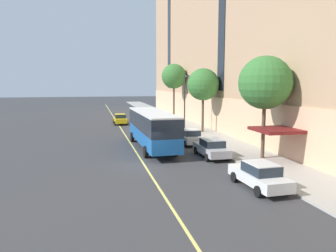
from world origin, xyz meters
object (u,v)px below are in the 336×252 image
Objects in this scene: taxi_cab at (120,119)px; street_tree_far_uptown at (203,85)px; parked_car_white_3 at (190,137)px; parked_car_white_2 at (259,175)px; parked_car_silver_4 at (211,148)px; street_tree_mid_block at (265,83)px; parked_car_darkgray_0 at (163,122)px; street_tree_far_downtown at (174,76)px; city_bus at (152,127)px; street_lamp at (185,97)px.

taxi_cab is 15.36m from street_tree_far_uptown.
parked_car_white_3 is at bearing -118.03° from street_tree_far_uptown.
parked_car_silver_4 is (0.14, 8.34, 0.00)m from parked_car_white_2.
street_tree_mid_block is 14.83m from street_tree_far_uptown.
parked_car_white_2 is at bearing -90.41° from parked_car_white_3.
street_tree_mid_block reaches higher than parked_car_darkgray_0.
parked_car_silver_4 is 0.59× the size of street_tree_far_uptown.
parked_car_white_3 and taxi_cab have the same top height.
parked_car_white_2 is 0.57× the size of street_tree_mid_block.
parked_car_silver_4 is (0.04, -6.02, 0.00)m from parked_car_white_3.
parked_car_darkgray_0 is at bearing 89.72° from parked_car_white_3.
street_tree_far_downtown is (9.29, 3.76, 6.48)m from taxi_cab.
parked_car_white_3 is 23.12m from street_tree_far_downtown.
parked_car_darkgray_0 is 0.92× the size of parked_car_silver_4.
city_bus is at bearing 131.59° from parked_car_silver_4.
parked_car_white_3 is at bearing -99.73° from street_tree_far_downtown.
parked_car_silver_4 is 28.88m from street_tree_far_downtown.
street_tree_far_downtown is at bearing 90.00° from street_tree_far_uptown.
parked_car_white_2 is 23.01m from street_lamp.
city_bus is 15.32m from parked_car_darkgray_0.
street_tree_far_downtown is (3.68, 8.51, 6.48)m from parked_car_darkgray_0.
parked_car_white_2 is at bearing -72.78° from city_bus.
parked_car_darkgray_0 is 27.73m from parked_car_white_2.
parked_car_white_2 is 1.05× the size of taxi_cab.
parked_car_white_3 is (0.10, 14.37, -0.00)m from parked_car_white_2.
street_tree_mid_block is at bearing -64.30° from parked_car_white_3.
taxi_cab is at bearing -157.96° from street_tree_far_downtown.
street_tree_far_downtown is (3.71, 27.90, 6.48)m from parked_car_silver_4.
parked_car_silver_4 is at bearing 154.50° from street_tree_mid_block.
street_lamp is at bearing -53.20° from taxi_cab.
city_bus is 12.14m from street_tree_far_uptown.
street_tree_mid_block is 29.69m from street_tree_far_downtown.
taxi_cab is (-5.58, 24.14, -0.00)m from parked_car_silver_4.
street_tree_far_downtown is (3.75, 21.87, 6.48)m from parked_car_white_3.
street_lamp is (1.82, 8.27, 3.66)m from parked_car_white_3.
parked_car_darkgray_0 is at bearing -40.23° from taxi_cab.
parked_car_darkgray_0 is 0.95× the size of taxi_cab.
parked_car_white_3 is 6.02m from parked_car_silver_4.
street_tree_mid_block is 0.89× the size of street_tree_far_downtown.
parked_car_silver_4 is at bearing 89.02° from parked_car_white_2.
parked_car_white_2 is at bearing -96.07° from street_tree_far_downtown.
street_tree_far_uptown is 2.76m from street_lamp.
street_tree_far_downtown is (0.00, 29.67, 1.09)m from street_tree_mid_block.
parked_car_white_3 is 0.56× the size of street_tree_far_uptown.
parked_car_white_3 is at bearing 115.70° from street_tree_mid_block.
street_tree_mid_block is 1.04× the size of street_tree_far_uptown.
taxi_cab is at bearing 126.80° from street_lamp.
taxi_cab is 0.55× the size of street_tree_mid_block.
city_bus is 1.50× the size of street_tree_mid_block.
parked_car_darkgray_0 and parked_car_silver_4 have the same top height.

